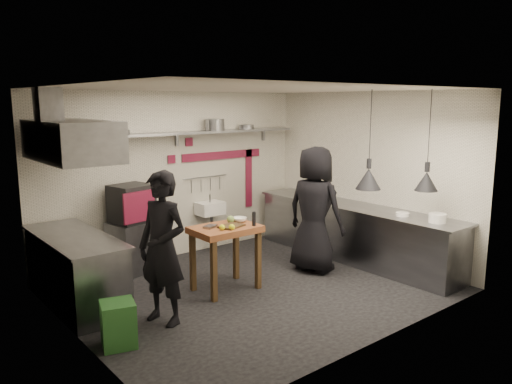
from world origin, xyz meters
TOP-DOWN VIEW (x-y plane):
  - floor at (0.00, 0.00)m, footprint 5.00×5.00m
  - ceiling at (0.00, 0.00)m, footprint 5.00×5.00m
  - wall_back at (0.00, 2.10)m, footprint 5.00×0.04m
  - wall_front at (0.00, -2.10)m, footprint 5.00×0.04m
  - wall_left at (-2.50, 0.00)m, footprint 0.04×4.20m
  - wall_right at (2.50, 0.00)m, footprint 0.04×4.20m
  - red_band_horiz at (0.95, 2.08)m, footprint 1.70×0.02m
  - red_band_vert at (1.55, 2.08)m, footprint 0.14×0.02m
  - red_tile_a at (0.25, 2.08)m, footprint 0.14×0.02m
  - red_tile_b at (-0.10, 2.08)m, footprint 0.14×0.02m
  - back_shelf at (0.00, 1.92)m, footprint 4.60×0.34m
  - shelf_bracket_left at (-1.90, 2.07)m, footprint 0.04×0.06m
  - shelf_bracket_mid at (0.00, 2.07)m, footprint 0.04×0.06m
  - shelf_bracket_right at (1.90, 2.07)m, footprint 0.04×0.06m
  - pan_far_left at (-1.36, 1.92)m, footprint 0.32×0.32m
  - pan_mid_left at (-1.03, 1.92)m, footprint 0.31×0.31m
  - stock_pot at (0.68, 1.92)m, footprint 0.39×0.39m
  - pan_right at (1.37, 1.92)m, footprint 0.35×0.35m
  - oven_stand at (-1.02, 1.77)m, footprint 0.70×0.66m
  - combi_oven at (-1.00, 1.77)m, footprint 0.65×0.62m
  - oven_door at (-1.02, 1.48)m, footprint 0.55×0.14m
  - oven_glass at (-1.03, 1.51)m, footprint 0.34×0.08m
  - hand_sink at (0.55, 1.92)m, footprint 0.46×0.34m
  - sink_tap at (0.55, 1.92)m, footprint 0.03×0.03m
  - sink_drain at (0.55, 1.88)m, footprint 0.06×0.06m
  - utensil_rail at (0.55, 2.06)m, footprint 0.90×0.02m
  - counter_right at (2.15, 0.00)m, footprint 0.70×3.80m
  - counter_right_top at (2.15, 0.00)m, footprint 0.76×3.90m
  - plate_stack at (2.12, -1.53)m, footprint 0.31×0.31m
  - small_bowl_right at (2.10, -0.96)m, footprint 0.27×0.27m
  - counter_left at (-2.15, 1.05)m, footprint 0.70×1.90m
  - counter_left_top at (-2.15, 1.05)m, footprint 0.76×2.00m
  - extractor_hood at (-2.10, 1.05)m, footprint 0.78×1.60m
  - hood_duct at (-2.35, 1.05)m, footprint 0.28×0.28m
  - green_bin at (-2.22, -0.38)m, footprint 0.44×0.44m
  - prep_table at (-0.33, 0.24)m, footprint 0.93×0.66m
  - cutting_board at (-0.28, 0.16)m, footprint 0.39×0.33m
  - pepper_mill at (-0.00, 0.01)m, footprint 0.06×0.06m
  - lemon_a at (-0.49, 0.10)m, footprint 0.09×0.09m
  - lemon_b at (-0.38, 0.03)m, footprint 0.10×0.10m
  - veg_ball at (-0.15, 0.36)m, footprint 0.12×0.12m
  - steel_tray at (-0.53, 0.32)m, footprint 0.23×0.19m
  - bowl at (-0.01, 0.33)m, footprint 0.25×0.25m
  - heat_lamp_near at (1.47, -0.79)m, footprint 0.46×0.46m
  - heat_lamp_far at (2.02, -1.38)m, footprint 0.40×0.40m
  - chef_left at (-1.53, -0.15)m, footprint 0.64×0.78m
  - chef_right at (1.23, 0.03)m, footprint 0.81×1.07m

SIDE VIEW (x-z plane):
  - floor at x=0.00m, z-range 0.00..0.00m
  - green_bin at x=-2.22m, z-range 0.00..0.50m
  - sink_drain at x=0.55m, z-range 0.01..0.67m
  - oven_stand at x=-1.02m, z-range 0.00..0.80m
  - counter_right at x=2.15m, z-range 0.00..0.90m
  - counter_left at x=-2.15m, z-range 0.00..0.90m
  - prep_table at x=-0.33m, z-range 0.00..0.92m
  - hand_sink at x=0.55m, z-range 0.67..0.89m
  - counter_right_top at x=2.15m, z-range 0.90..0.93m
  - counter_left_top at x=-2.15m, z-range 0.90..0.93m
  - chef_left at x=-1.53m, z-range 0.00..1.85m
  - cutting_board at x=-0.28m, z-range 0.92..0.94m
  - steel_tray at x=-0.53m, z-range 0.92..0.95m
  - bowl at x=-0.01m, z-range 0.92..0.98m
  - small_bowl_right at x=2.10m, z-range 0.93..0.98m
  - lemon_b at x=-0.38m, z-range 0.92..1.00m
  - sink_tap at x=0.55m, z-range 0.89..1.03m
  - lemon_a at x=-0.49m, z-range 0.92..1.00m
  - veg_ball at x=-0.15m, z-range 0.91..1.03m
  - chef_right at x=1.23m, z-range 0.00..1.97m
  - plate_stack at x=2.12m, z-range 0.93..1.06m
  - pepper_mill at x=0.00m, z-range 0.92..1.12m
  - combi_oven at x=-1.00m, z-range 0.80..1.38m
  - oven_door at x=-1.02m, z-range 0.86..1.32m
  - oven_glass at x=-1.03m, z-range 0.92..1.26m
  - red_band_vert at x=1.55m, z-range 0.65..1.75m
  - utensil_rail at x=0.55m, z-range 1.31..1.33m
  - wall_back at x=0.00m, z-range 0.00..2.80m
  - wall_front at x=0.00m, z-range 0.00..2.80m
  - wall_left at x=-2.50m, z-range 0.00..2.80m
  - wall_right at x=2.50m, z-range 0.00..2.80m
  - red_band_horiz at x=0.95m, z-range 1.61..1.75m
  - red_tile_b at x=-0.10m, z-range 1.61..1.75m
  - red_tile_a at x=0.25m, z-range 1.88..2.02m
  - shelf_bracket_left at x=-1.90m, z-range 1.90..2.14m
  - shelf_bracket_mid at x=0.00m, z-range 1.90..2.14m
  - shelf_bracket_right at x=1.90m, z-range 1.90..2.14m
  - heat_lamp_far at x=2.02m, z-range 1.38..2.80m
  - heat_lamp_near at x=1.47m, z-range 1.38..2.80m
  - back_shelf at x=0.00m, z-range 2.10..2.14m
  - extractor_hood at x=-2.10m, z-range 1.90..2.40m
  - pan_mid_left at x=-1.03m, z-range 2.14..2.21m
  - pan_right at x=1.37m, z-range 2.14..2.22m
  - pan_far_left at x=-1.36m, z-range 2.14..2.23m
  - stock_pot at x=0.68m, z-range 2.14..2.34m
  - hood_duct at x=-2.35m, z-range 2.30..2.80m
  - ceiling at x=0.00m, z-range 2.80..2.80m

